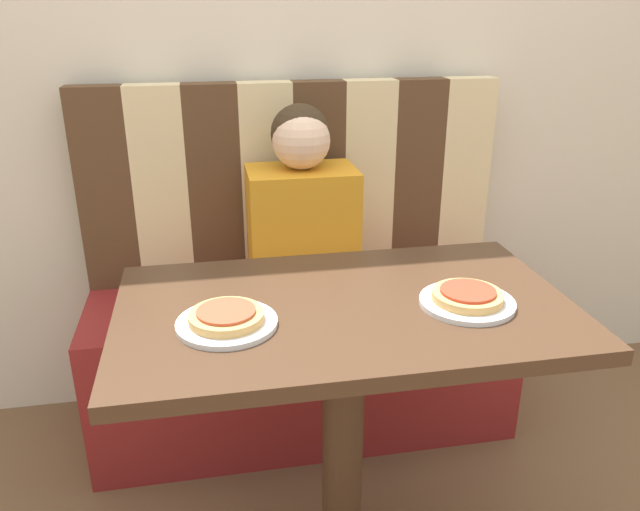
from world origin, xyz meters
The scene contains 9 objects.
wall_back centered at (0.00, 0.90, 1.30)m, with size 7.00×0.05×2.60m.
booth_seat centered at (0.00, 0.61, 0.25)m, with size 1.38×0.47×0.50m.
booth_backrest centered at (0.00, 0.80, 0.82)m, with size 1.38×0.08×0.65m.
dining_table centered at (0.00, 0.00, 0.64)m, with size 1.01×0.60×0.76m.
person centered at (0.00, 0.61, 0.78)m, with size 0.33×0.22×0.61m.
plate_left centered at (-0.26, -0.06, 0.76)m, with size 0.21×0.21×0.01m.
plate_right centered at (0.26, -0.06, 0.76)m, with size 0.21×0.21×0.01m.
pizza_left centered at (-0.26, -0.06, 0.78)m, with size 0.16×0.16×0.03m.
pizza_right centered at (0.26, -0.06, 0.78)m, with size 0.16×0.16×0.03m.
Camera 1 is at (-0.28, -1.21, 1.38)m, focal length 35.00 mm.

